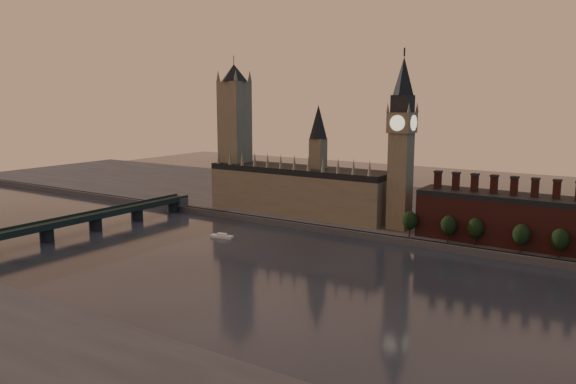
# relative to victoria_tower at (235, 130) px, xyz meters

# --- Properties ---
(ground) EXTENTS (900.00, 900.00, 0.00)m
(ground) POSITION_rel_victoria_tower_xyz_m (120.00, -115.00, -59.09)
(ground) COLOR black
(ground) RESTS_ON ground
(north_bank) EXTENTS (900.00, 182.00, 4.00)m
(north_bank) POSITION_rel_victoria_tower_xyz_m (120.00, 63.04, -57.09)
(north_bank) COLOR #4D4D52
(north_bank) RESTS_ON ground
(palace_of_westminster) EXTENTS (130.00, 30.30, 74.00)m
(palace_of_westminster) POSITION_rel_victoria_tower_xyz_m (55.59, -0.09, -37.46)
(palace_of_westminster) COLOR #7F705A
(palace_of_westminster) RESTS_ON north_bank
(victoria_tower) EXTENTS (24.00, 24.00, 108.00)m
(victoria_tower) POSITION_rel_victoria_tower_xyz_m (0.00, 0.00, 0.00)
(victoria_tower) COLOR #7F705A
(victoria_tower) RESTS_ON north_bank
(big_ben) EXTENTS (15.00, 15.00, 107.00)m
(big_ben) POSITION_rel_victoria_tower_xyz_m (130.00, -5.00, -2.26)
(big_ben) COLOR #7F705A
(big_ben) RESTS_ON north_bank
(chimney_block) EXTENTS (110.00, 25.00, 37.00)m
(chimney_block) POSITION_rel_victoria_tower_xyz_m (200.00, -5.00, -41.27)
(chimney_block) COLOR #52211F
(chimney_block) RESTS_ON north_bank
(embankment_tree_0) EXTENTS (8.60, 8.60, 14.88)m
(embankment_tree_0) POSITION_rel_victoria_tower_xyz_m (143.04, -20.98, -45.62)
(embankment_tree_0) COLOR black
(embankment_tree_0) RESTS_ON north_bank
(embankment_tree_1) EXTENTS (8.60, 8.60, 14.88)m
(embankment_tree_1) POSITION_rel_victoria_tower_xyz_m (165.33, -21.06, -45.62)
(embankment_tree_1) COLOR black
(embankment_tree_1) RESTS_ON north_bank
(embankment_tree_2) EXTENTS (8.60, 8.60, 14.88)m
(embankment_tree_2) POSITION_rel_victoria_tower_xyz_m (179.39, -19.51, -45.62)
(embankment_tree_2) COLOR black
(embankment_tree_2) RESTS_ON north_bank
(embankment_tree_3) EXTENTS (8.60, 8.60, 14.88)m
(embankment_tree_3) POSITION_rel_victoria_tower_xyz_m (202.97, -21.16, -45.62)
(embankment_tree_3) COLOR black
(embankment_tree_3) RESTS_ON north_bank
(embankment_tree_4) EXTENTS (8.60, 8.60, 14.88)m
(embankment_tree_4) POSITION_rel_victoria_tower_xyz_m (221.00, -21.08, -45.62)
(embankment_tree_4) COLOR black
(embankment_tree_4) RESTS_ON north_bank
(westminster_bridge) EXTENTS (14.00, 200.00, 11.55)m
(westminster_bridge) POSITION_rel_victoria_tower_xyz_m (-35.00, -117.70, -51.65)
(westminster_bridge) COLOR #1B2A25
(westminster_bridge) RESTS_ON ground
(river_boat) EXTENTS (14.19, 6.48, 2.74)m
(river_boat) POSITION_rel_victoria_tower_xyz_m (44.93, -69.80, -58.04)
(river_boat) COLOR white
(river_boat) RESTS_ON ground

